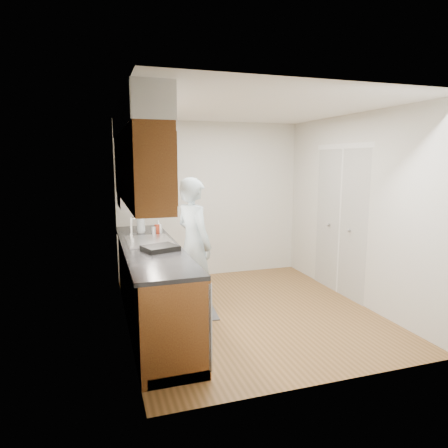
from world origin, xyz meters
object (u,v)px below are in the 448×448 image
(soap_bottle_a, at_px, (141,222))
(dish_rack, at_px, (160,248))
(soap_bottle_b, at_px, (158,227))
(steel_can, at_px, (154,231))
(person, at_px, (194,236))
(soda_can, at_px, (157,229))

(soap_bottle_a, height_order, dish_rack, soap_bottle_a)
(soap_bottle_b, relative_size, steel_can, 1.59)
(person, height_order, steel_can, person)
(soda_can, relative_size, dish_rack, 0.36)
(soap_bottle_a, bearing_deg, person, -42.83)
(soap_bottle_b, relative_size, soda_can, 1.40)
(person, height_order, soap_bottle_b, person)
(steel_can, relative_size, dish_rack, 0.32)
(person, relative_size, soap_bottle_a, 6.28)
(person, xyz_separation_m, dish_rack, (-0.51, -0.59, 0.00))
(soda_can, bearing_deg, person, -45.96)
(person, distance_m, soap_bottle_a, 0.81)
(person, xyz_separation_m, soda_can, (-0.39, 0.41, 0.04))
(soap_bottle_a, xyz_separation_m, dish_rack, (0.08, -1.13, -0.12))
(soap_bottle_a, relative_size, soda_can, 2.43)
(soap_bottle_a, relative_size, steel_can, 2.75)
(soap_bottle_a, distance_m, dish_rack, 1.14)
(soap_bottle_a, distance_m, soda_can, 0.25)
(soda_can, bearing_deg, steel_can, -122.56)
(person, bearing_deg, soap_bottle_a, 27.89)
(person, relative_size, soap_bottle_b, 10.87)
(soap_bottle_a, xyz_separation_m, soda_can, (0.19, -0.14, -0.09))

